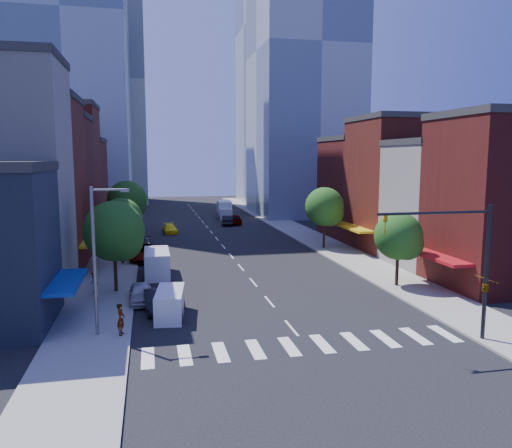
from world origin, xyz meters
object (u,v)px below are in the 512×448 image
(traffic_car_far, at_px, (234,219))
(pedestrian_near, at_px, (121,319))
(traffic_car_oncoming, at_px, (227,220))
(pedestrian_far, at_px, (94,283))
(parked_car_rear, at_px, (144,245))
(parked_car_front, at_px, (141,293))
(parked_car_third, at_px, (143,253))
(cargo_van_far, at_px, (157,263))
(taxi, at_px, (170,229))
(cargo_van_near, at_px, (170,304))
(parked_car_second, at_px, (156,301))
(box_truck, at_px, (224,210))

(traffic_car_far, xyz_separation_m, pedestrian_near, (-15.31, -49.29, 0.31))
(traffic_car_oncoming, distance_m, pedestrian_far, 41.81)
(parked_car_rear, bearing_deg, traffic_car_oncoming, 57.46)
(parked_car_front, bearing_deg, pedestrian_far, 138.17)
(parked_car_rear, height_order, traffic_car_far, traffic_car_far)
(parked_car_third, distance_m, traffic_car_oncoming, 28.75)
(traffic_car_oncoming, bearing_deg, pedestrian_near, 80.78)
(parked_car_rear, distance_m, cargo_van_far, 12.64)
(traffic_car_oncoming, height_order, pedestrian_far, pedestrian_far)
(parked_car_rear, xyz_separation_m, taxi, (3.54, 13.56, -0.08))
(pedestrian_near, bearing_deg, cargo_van_near, -34.52)
(cargo_van_near, bearing_deg, traffic_car_oncoming, 83.07)
(taxi, xyz_separation_m, traffic_car_far, (10.71, 7.59, 0.15))
(parked_car_rear, bearing_deg, cargo_van_far, -84.14)
(pedestrian_far, bearing_deg, parked_car_second, 40.03)
(parked_car_third, xyz_separation_m, taxi, (3.54, 18.77, -0.17))
(traffic_car_far, bearing_deg, parked_car_second, 72.56)
(taxi, height_order, box_truck, box_truck)
(box_truck, bearing_deg, pedestrian_far, -106.28)
(cargo_van_near, distance_m, traffic_car_far, 47.73)
(parked_car_front, xyz_separation_m, traffic_car_oncoming, (12.97, 41.43, 0.04))
(parked_car_second, bearing_deg, cargo_van_near, -67.44)
(parked_car_third, xyz_separation_m, traffic_car_far, (14.25, 26.36, -0.02))
(parked_car_second, bearing_deg, traffic_car_far, 69.06)
(cargo_van_near, xyz_separation_m, box_truck, (11.87, 54.45, 0.51))
(box_truck, bearing_deg, parked_car_front, -101.30)
(traffic_car_oncoming, xyz_separation_m, box_truck, (0.89, 9.02, 0.67))
(parked_car_rear, distance_m, traffic_car_oncoming, 24.22)
(cargo_van_far, relative_size, pedestrian_far, 3.38)
(parked_car_third, xyz_separation_m, pedestrian_far, (-3.70, -12.69, 0.15))
(parked_car_second, bearing_deg, parked_car_third, 89.01)
(parked_car_rear, bearing_deg, traffic_car_far, 55.87)
(taxi, xyz_separation_m, pedestrian_near, (-4.60, -41.70, 0.46))
(pedestrian_far, bearing_deg, parked_car_front, 48.02)
(box_truck, distance_m, pedestrian_far, 50.52)
(parked_car_second, distance_m, box_truck, 54.16)
(parked_car_front, xyz_separation_m, cargo_van_far, (1.33, 8.42, 0.43))
(parked_car_third, distance_m, box_truck, 37.35)
(cargo_van_near, bearing_deg, traffic_car_far, 81.77)
(parked_car_front, height_order, cargo_van_far, cargo_van_far)
(cargo_van_near, height_order, pedestrian_near, pedestrian_near)
(parked_car_front, distance_m, cargo_van_far, 8.53)
(parked_car_second, xyz_separation_m, parked_car_third, (-1.06, 17.94, 0.11))
(taxi, distance_m, pedestrian_far, 32.28)
(parked_car_second, relative_size, taxi, 0.96)
(cargo_van_far, distance_m, pedestrian_far, 7.33)
(parked_car_rear, relative_size, traffic_car_oncoming, 1.06)
(cargo_van_near, relative_size, traffic_car_oncoming, 0.98)
(pedestrian_far, bearing_deg, parked_car_third, 161.61)
(parked_car_third, xyz_separation_m, cargo_van_near, (1.99, -19.77, 0.11))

